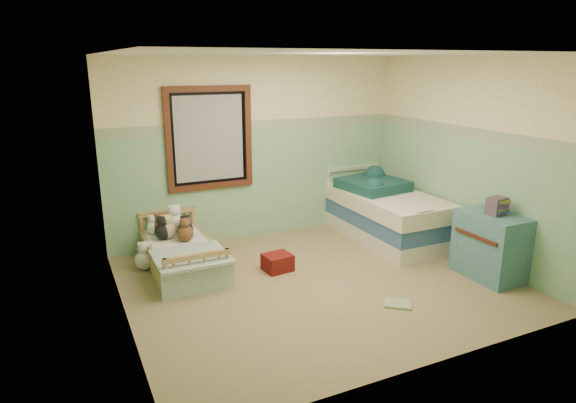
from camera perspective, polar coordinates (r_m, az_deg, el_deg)
name	(u,v)px	position (r m, az deg, el deg)	size (l,w,h in m)	color
floor	(319,283)	(5.77, 3.59, -9.27)	(4.20, 3.60, 0.02)	brown
ceiling	(323,53)	(5.23, 4.08, 16.62)	(4.20, 3.60, 0.02)	silver
wall_back	(258,149)	(6.96, -3.43, 5.98)	(4.20, 0.04, 2.50)	#D6C388
wall_front	(436,222)	(3.94, 16.61, -2.30)	(4.20, 0.04, 2.50)	#D6C388
wall_left	(117,197)	(4.73, -19.01, 0.48)	(0.04, 3.60, 2.50)	#D6C388
wall_right	(469,159)	(6.62, 19.97, 4.57)	(0.04, 3.60, 2.50)	#D6C388
wainscot_mint	(259,185)	(7.04, -3.32, 1.95)	(4.20, 0.01, 1.50)	#87AC86
border_strip	(258,126)	(6.89, -3.43, 8.62)	(4.20, 0.01, 0.15)	#44614C
window_frame	(210,139)	(6.66, -8.96, 7.13)	(1.16, 0.06, 1.36)	#35170C
window_blinds	(209,138)	(6.67, -8.99, 7.14)	(0.92, 0.01, 1.12)	#B2B2B0
toddler_bed_frame	(182,261)	(6.20, -12.01, -6.69)	(0.74, 1.48, 0.19)	#986C49
toddler_mattress	(181,249)	(6.15, -12.09, -5.35)	(0.68, 1.42, 0.12)	white
patchwork_quilt	(191,256)	(5.70, -11.03, -6.19)	(0.81, 0.74, 0.03)	#578EAF
plush_bed_brown	(160,227)	(6.53, -14.48, -2.83)	(0.18, 0.18, 0.18)	brown
plush_bed_white	(175,223)	(6.56, -12.79, -2.36)	(0.24, 0.24, 0.24)	white
plush_bed_tan	(167,230)	(6.33, -13.65, -3.23)	(0.21, 0.21, 0.21)	#CFB681
plush_bed_dark	(186,229)	(6.38, -11.63, -3.08)	(0.19, 0.19, 0.19)	black
plush_floor_cream	(145,260)	(6.28, -16.02, -6.43)	(0.24, 0.24, 0.24)	silver
plush_floor_tan	(170,270)	(5.92, -13.39, -7.66)	(0.23, 0.23, 0.23)	#CFB681
twin_bed_frame	(386,231)	(7.19, 11.13, -3.36)	(0.93, 1.85, 0.22)	silver
twin_boxspring	(387,216)	(7.12, 11.22, -1.68)	(0.93, 1.85, 0.22)	navy
twin_mattress	(388,201)	(7.06, 11.32, 0.02)	(0.96, 1.89, 0.22)	silver
teal_blanket	(373,184)	(7.22, 9.67, 1.93)	(0.79, 0.83, 0.14)	#0C3935
dresser	(490,246)	(6.20, 22.13, -4.71)	(0.48, 0.76, 0.76)	#36616A
book_stack	(497,206)	(6.05, 22.75, -0.48)	(0.20, 0.16, 0.20)	brown
red_pillow	(278,262)	(6.02, -1.20, -6.97)	(0.32, 0.28, 0.20)	#A21610
floor_book	(398,304)	(5.37, 12.47, -11.37)	(0.27, 0.21, 0.03)	yellow
extra_plush_0	(163,231)	(6.31, -14.08, -3.34)	(0.21, 0.21, 0.21)	black
extra_plush_1	(185,233)	(6.20, -11.64, -3.58)	(0.20, 0.20, 0.20)	brown
extra_plush_2	(154,227)	(6.55, -15.10, -2.88)	(0.17, 0.17, 0.17)	white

